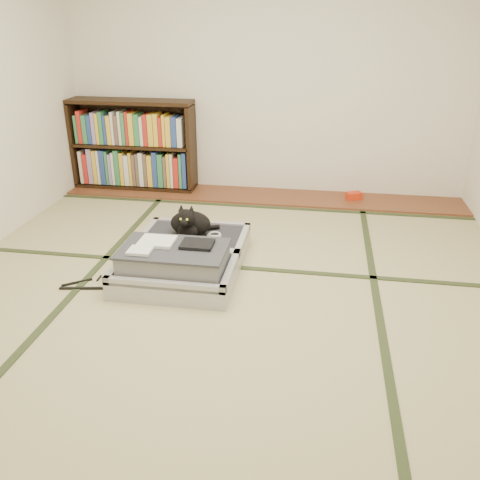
# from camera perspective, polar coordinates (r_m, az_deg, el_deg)

# --- Properties ---
(floor) EXTENTS (4.50, 4.50, 0.00)m
(floor) POSITION_cam_1_polar(r_m,az_deg,el_deg) (3.41, -1.79, -6.17)
(floor) COLOR tan
(floor) RESTS_ON ground
(wood_strip) EXTENTS (4.00, 0.50, 0.02)m
(wood_strip) POSITION_cam_1_polar(r_m,az_deg,el_deg) (5.21, 2.41, 4.96)
(wood_strip) COLOR brown
(wood_strip) RESTS_ON ground
(red_item) EXTENTS (0.17, 0.14, 0.07)m
(red_item) POSITION_cam_1_polar(r_m,az_deg,el_deg) (5.20, 12.68, 4.87)
(red_item) COLOR red
(red_item) RESTS_ON wood_strip
(room_shell) EXTENTS (4.50, 4.50, 4.50)m
(room_shell) POSITION_cam_1_polar(r_m,az_deg,el_deg) (2.95, -2.18, 19.14)
(room_shell) COLOR white
(room_shell) RESTS_ON ground
(tatami_borders) EXTENTS (4.00, 4.50, 0.01)m
(tatami_borders) POSITION_cam_1_polar(r_m,az_deg,el_deg) (3.83, -0.39, -2.44)
(tatami_borders) COLOR #2D381E
(tatami_borders) RESTS_ON ground
(bookcase) EXTENTS (1.28, 0.29, 0.92)m
(bookcase) POSITION_cam_1_polar(r_m,az_deg,el_deg) (5.47, -11.88, 10.23)
(bookcase) COLOR black
(bookcase) RESTS_ON wood_strip
(suitcase) EXTENTS (0.81, 1.07, 0.32)m
(suitcase) POSITION_cam_1_polar(r_m,az_deg,el_deg) (3.67, -6.40, -2.01)
(suitcase) COLOR #B3B4B9
(suitcase) RESTS_ON floor
(cat) EXTENTS (0.36, 0.36, 0.29)m
(cat) POSITION_cam_1_polar(r_m,az_deg,el_deg) (3.87, -5.66, 1.87)
(cat) COLOR black
(cat) RESTS_ON suitcase
(cable_coil) EXTENTS (0.11, 0.11, 0.03)m
(cable_coil) POSITION_cam_1_polar(r_m,az_deg,el_deg) (3.89, -2.91, 0.57)
(cable_coil) COLOR white
(cable_coil) RESTS_ON suitcase
(hanger) EXTENTS (0.43, 0.23, 0.01)m
(hanger) POSITION_cam_1_polar(r_m,az_deg,el_deg) (3.64, -16.26, -4.96)
(hanger) COLOR black
(hanger) RESTS_ON floor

